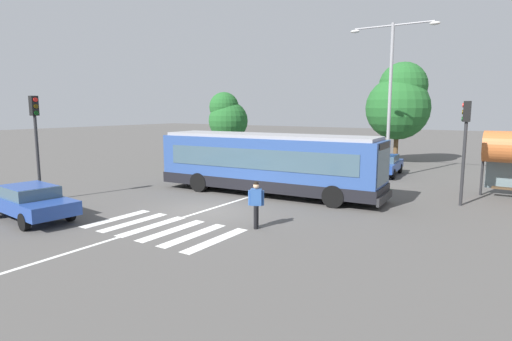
% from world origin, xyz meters
% --- Properties ---
extents(ground_plane, '(160.00, 160.00, 0.00)m').
position_xyz_m(ground_plane, '(0.00, 0.00, 0.00)').
color(ground_plane, '#514F4C').
extents(city_transit_bus, '(11.83, 3.34, 3.06)m').
position_xyz_m(city_transit_bus, '(0.34, 4.43, 1.59)').
color(city_transit_bus, black).
rests_on(city_transit_bus, ground_plane).
extents(pedestrian_crossing_street, '(0.52, 0.42, 1.72)m').
position_xyz_m(pedestrian_crossing_street, '(3.20, -1.01, 0.97)').
color(pedestrian_crossing_street, black).
rests_on(pedestrian_crossing_street, ground_plane).
extents(foreground_sedan, '(4.66, 2.27, 1.35)m').
position_xyz_m(foreground_sedan, '(-4.86, -4.86, 0.77)').
color(foreground_sedan, black).
rests_on(foreground_sedan, ground_plane).
extents(parked_car_teal, '(2.35, 4.69, 1.35)m').
position_xyz_m(parked_car_teal, '(-4.75, 14.12, 0.77)').
color(parked_car_teal, black).
rests_on(parked_car_teal, ground_plane).
extents(parked_car_black, '(2.17, 4.63, 1.35)m').
position_xyz_m(parked_car_black, '(-2.04, 13.49, 0.77)').
color(parked_car_black, black).
rests_on(parked_car_black, ground_plane).
extents(parked_car_champagne, '(2.12, 4.61, 1.35)m').
position_xyz_m(parked_car_champagne, '(0.52, 14.11, 0.77)').
color(parked_car_champagne, black).
rests_on(parked_car_champagne, ground_plane).
extents(parked_car_blue, '(2.27, 4.66, 1.35)m').
position_xyz_m(parked_car_blue, '(3.43, 13.87, 0.77)').
color(parked_car_blue, black).
rests_on(parked_car_blue, ground_plane).
extents(traffic_light_near_corner, '(0.33, 0.32, 4.90)m').
position_xyz_m(traffic_light_near_corner, '(-7.80, -2.80, 3.28)').
color(traffic_light_near_corner, '#28282B').
rests_on(traffic_light_near_corner, ground_plane).
extents(traffic_light_far_corner, '(0.33, 0.32, 4.65)m').
position_xyz_m(traffic_light_far_corner, '(8.92, 7.06, 3.12)').
color(traffic_light_far_corner, '#28282B').
rests_on(traffic_light_far_corner, ground_plane).
extents(twin_arm_street_lamp, '(5.28, 0.32, 9.38)m').
position_xyz_m(twin_arm_street_lamp, '(3.96, 12.68, 5.79)').
color(twin_arm_street_lamp, '#939399').
rests_on(twin_arm_street_lamp, ground_plane).
extents(background_tree_left, '(3.21, 3.21, 5.67)m').
position_xyz_m(background_tree_left, '(-9.57, 14.11, 3.66)').
color(background_tree_left, brown).
rests_on(background_tree_left, ground_plane).
extents(background_tree_right, '(4.98, 4.98, 7.98)m').
position_xyz_m(background_tree_right, '(2.41, 20.87, 4.88)').
color(background_tree_right, brown).
rests_on(background_tree_right, ground_plane).
extents(crosswalk_painted_stripes, '(5.48, 3.11, 0.01)m').
position_xyz_m(crosswalk_painted_stripes, '(0.37, -2.95, 0.00)').
color(crosswalk_painted_stripes, silver).
rests_on(crosswalk_painted_stripes, ground_plane).
extents(lane_center_line, '(0.16, 24.00, 0.01)m').
position_xyz_m(lane_center_line, '(-0.07, 2.00, 0.00)').
color(lane_center_line, silver).
rests_on(lane_center_line, ground_plane).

